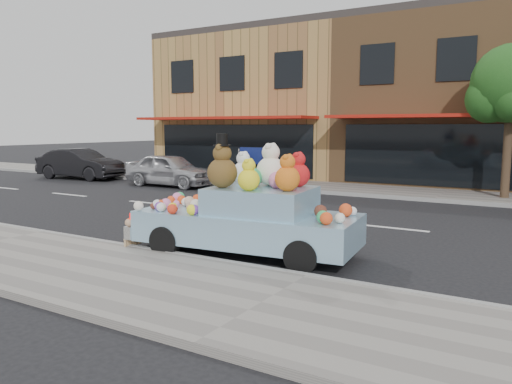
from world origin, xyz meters
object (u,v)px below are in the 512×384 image
Objects in this scene: street_tree at (512,90)px; car_dark at (80,164)px; art_car at (248,214)px; car_silver at (170,170)px.

car_dark is (-18.24, -2.47, -2.97)m from street_tree.
car_dark is 0.95× the size of art_car.
car_silver is at bearing -168.50° from street_tree.
street_tree is 13.16m from car_silver.
car_silver is 0.88× the size of art_car.
car_silver is 11.93m from art_car.
car_dark is at bearing -172.29° from street_tree.
car_dark is (-5.68, 0.08, 0.03)m from car_silver.
art_car is (-3.75, -10.59, -2.88)m from street_tree.
car_silver is at bearing -96.08° from car_dark.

